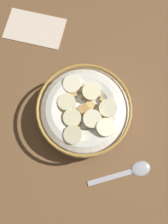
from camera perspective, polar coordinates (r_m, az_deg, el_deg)
ground_plane at (r=54.36cm, az=0.00°, el=-0.99°), size 99.37×99.37×2.00cm
cereal_bowl at (r=50.11cm, az=0.02°, el=0.08°), size 18.67×18.67×6.98cm
spoon at (r=52.66cm, az=11.20°, el=-13.14°), size 11.76×9.60×0.80cm
folded_napkin at (r=62.47cm, az=-11.27°, el=18.34°), size 14.60×10.04×0.30cm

